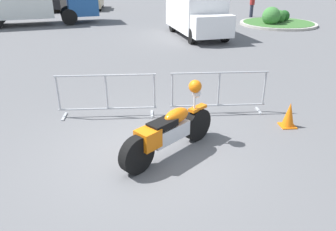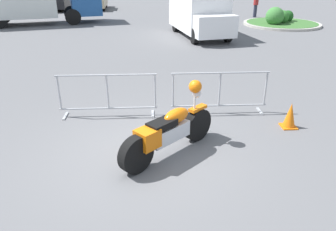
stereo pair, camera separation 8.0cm
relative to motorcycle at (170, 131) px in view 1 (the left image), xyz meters
The scene contains 11 objects.
ground_plane 0.72m from the motorcycle, 168.39° to the left, with size 120.00×120.00×0.00m, color #5B5B5E.
motorcycle is the anchor object (origin of this frame).
crowd_barrier_near 2.34m from the motorcycle, 125.75° to the left, with size 2.40×0.46×1.07m.
crowd_barrier_far 2.34m from the motorcycle, 54.24° to the left, with size 2.40×0.46×1.07m.
delivery_van 12.09m from the motorcycle, 78.88° to the left, with size 2.86×5.28×2.31m.
parked_car_red 25.83m from the motorcycle, 114.55° to the left, with size 1.85×4.22×1.41m.
parked_car_black 24.70m from the motorcycle, 108.11° to the left, with size 1.98×4.52×1.51m.
parked_car_tan 24.29m from the motorcycle, 100.97° to the left, with size 1.82×4.16×1.39m.
pedestrian 19.75m from the motorcycle, 68.10° to the left, with size 0.41×0.41×1.69m.
planter_island 16.82m from the motorcycle, 61.93° to the left, with size 4.67×4.67×1.15m.
traffic_cone 3.01m from the motorcycle, 19.55° to the left, with size 0.34×0.34×0.59m.
Camera 1 is at (0.04, -5.67, 3.40)m, focal length 35.00 mm.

